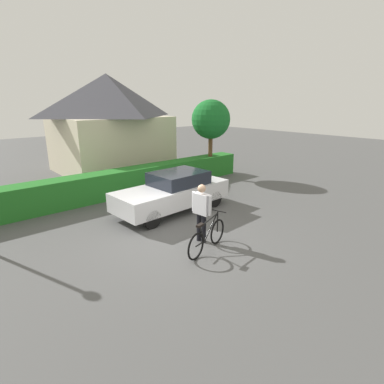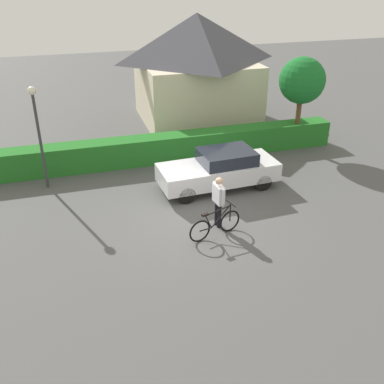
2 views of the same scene
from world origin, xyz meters
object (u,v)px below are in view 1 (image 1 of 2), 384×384
Objects in this scene: bicycle at (207,237)px; person_rider at (202,209)px; parked_car_near at (174,191)px; tree_kerbside at (211,120)px.

bicycle is 0.83m from person_rider.
person_rider reaches higher than parked_car_near.
person_rider is 0.43× the size of tree_kerbside.
person_rider reaches higher than bicycle.
tree_kerbside is (5.77, 5.86, 2.50)m from bicycle.
parked_car_near is 2.60× the size of person_rider.
parked_car_near is at bearing 68.14° from bicycle.
tree_kerbside is at bearing 44.12° from person_rider.
parked_car_near is at bearing 69.35° from person_rider.
parked_car_near is 5.80m from tree_kerbside.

